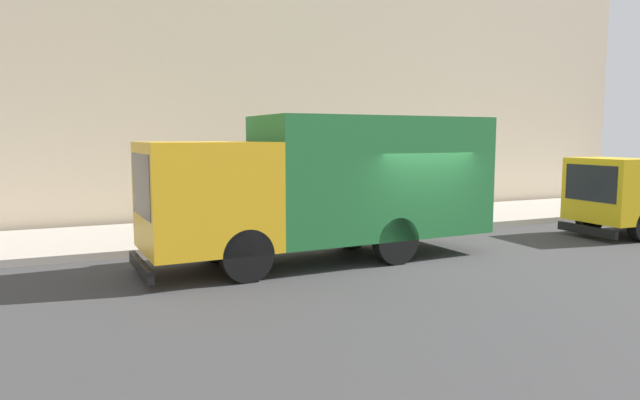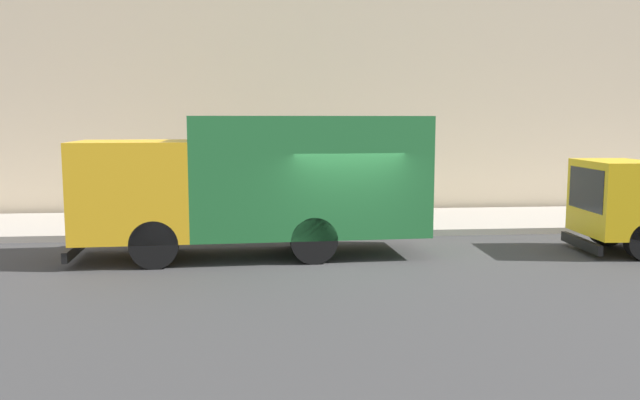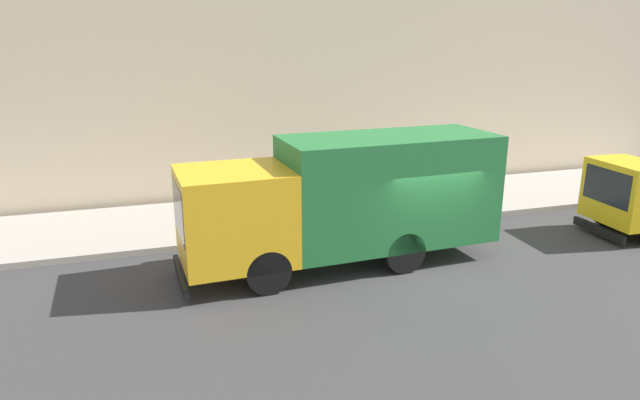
{
  "view_description": "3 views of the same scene",
  "coord_description": "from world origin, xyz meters",
  "px_view_note": "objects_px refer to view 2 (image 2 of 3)",
  "views": [
    {
      "loc": [
        -10.93,
        7.48,
        2.86
      ],
      "look_at": [
        1.36,
        1.99,
        1.36
      ],
      "focal_mm": 31.82,
      "sensor_mm": 36.0,
      "label": 1
    },
    {
      "loc": [
        -14.46,
        2.0,
        3.24
      ],
      "look_at": [
        1.26,
        0.53,
        1.27
      ],
      "focal_mm": 36.25,
      "sensor_mm": 36.0,
      "label": 2
    },
    {
      "loc": [
        -11.84,
        6.7,
        5.67
      ],
      "look_at": [
        1.31,
        2.56,
        1.65
      ],
      "focal_mm": 30.98,
      "sensor_mm": 36.0,
      "label": 3
    }
  ],
  "objects_px": {
    "pedestrian_walking": "(281,196)",
    "large_utility_truck": "(261,180)",
    "pedestrian_standing": "(321,187)",
    "pedestrian_third": "(243,191)",
    "street_sign_post": "(225,183)"
  },
  "relations": [
    {
      "from": "pedestrian_standing",
      "to": "street_sign_post",
      "type": "bearing_deg",
      "value": 147.45
    },
    {
      "from": "pedestrian_standing",
      "to": "pedestrian_walking",
      "type": "bearing_deg",
      "value": 162.41
    },
    {
      "from": "street_sign_post",
      "to": "pedestrian_standing",
      "type": "bearing_deg",
      "value": -46.06
    },
    {
      "from": "pedestrian_walking",
      "to": "large_utility_truck",
      "type": "bearing_deg",
      "value": 138.04
    },
    {
      "from": "large_utility_truck",
      "to": "street_sign_post",
      "type": "bearing_deg",
      "value": 17.85
    },
    {
      "from": "pedestrian_walking",
      "to": "street_sign_post",
      "type": "xyz_separation_m",
      "value": [
        -0.54,
        1.56,
        0.44
      ]
    },
    {
      "from": "large_utility_truck",
      "to": "pedestrian_walking",
      "type": "xyz_separation_m",
      "value": [
        3.16,
        -0.58,
        -0.75
      ]
    },
    {
      "from": "pedestrian_third",
      "to": "street_sign_post",
      "type": "height_order",
      "value": "street_sign_post"
    },
    {
      "from": "pedestrian_standing",
      "to": "pedestrian_third",
      "type": "distance_m",
      "value": 2.81
    },
    {
      "from": "pedestrian_walking",
      "to": "pedestrian_standing",
      "type": "bearing_deg",
      "value": -62.63
    },
    {
      "from": "street_sign_post",
      "to": "large_utility_truck",
      "type": "bearing_deg",
      "value": -159.49
    },
    {
      "from": "pedestrian_walking",
      "to": "street_sign_post",
      "type": "bearing_deg",
      "value": 77.54
    },
    {
      "from": "large_utility_truck",
      "to": "pedestrian_third",
      "type": "relative_size",
      "value": 4.69
    },
    {
      "from": "large_utility_truck",
      "to": "pedestrian_third",
      "type": "bearing_deg",
      "value": 4.43
    },
    {
      "from": "large_utility_truck",
      "to": "street_sign_post",
      "type": "height_order",
      "value": "large_utility_truck"
    }
  ]
}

